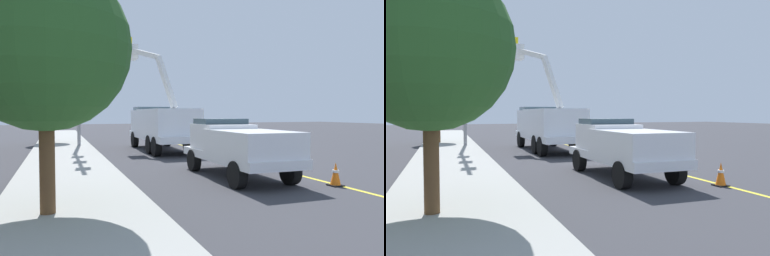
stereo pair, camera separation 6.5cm
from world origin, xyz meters
The scene contains 11 objects.
ground centered at (0.00, 0.00, 0.00)m, with size 120.00×120.00×0.00m, color #38383D.
sidewalk_far_side centered at (0.22, 7.92, 0.06)m, with size 60.00×3.60×0.12m, color #9E9E99.
lane_centre_stripe centered at (0.00, 0.00, 0.00)m, with size 50.00×0.16×0.01m, color yellow.
utility_bucket_truck centered at (2.61, 2.27, 1.61)m, with size 8.26×3.48×6.99m.
service_pickup_truck centered at (-7.45, 2.51, 1.12)m, with size 5.65×2.31×2.06m.
passing_minivan centered at (8.65, -2.37, 0.97)m, with size 4.85×2.06×1.69m.
traffic_cone_leading centered at (-9.99, 0.43, 0.37)m, with size 0.40×0.40×0.74m.
traffic_cone_mid_front centered at (6.95, 0.05, 0.34)m, with size 0.40×0.40×0.70m.
traffic_signal_mast centered at (4.59, 6.78, 5.88)m, with size 7.30×0.67×8.44m.
street_tree_left centered at (-10.50, 8.80, 3.68)m, with size 3.63×3.63×5.51m.
street_tree_right centered at (9.91, 8.41, 3.08)m, with size 2.82×2.82×4.51m.
Camera 1 is at (-18.89, 8.81, 2.27)m, focal length 34.37 mm.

